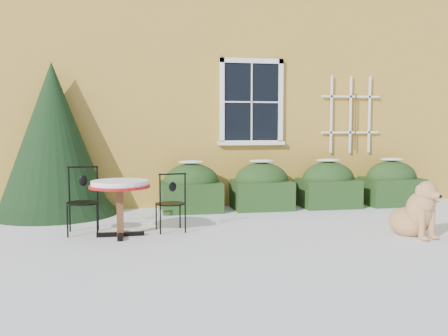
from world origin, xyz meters
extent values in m
plane|color=white|center=(0.00, 0.00, 0.00)|extent=(80.00, 80.00, 0.00)
cube|color=gold|center=(0.00, 7.00, 3.00)|extent=(12.00, 8.00, 6.00)
cube|color=black|center=(0.90, 2.96, 1.98)|extent=(1.05, 0.03, 1.45)
cube|color=white|center=(0.90, 2.95, 2.75)|extent=(1.23, 0.06, 0.09)
cube|color=white|center=(0.90, 2.95, 1.21)|extent=(1.23, 0.06, 0.09)
cube|color=white|center=(0.33, 2.95, 1.98)|extent=(0.09, 0.06, 1.63)
cube|color=white|center=(1.47, 2.95, 1.98)|extent=(0.09, 0.06, 1.63)
cube|color=white|center=(0.90, 2.94, 1.98)|extent=(0.02, 0.02, 1.45)
cube|color=white|center=(0.90, 2.94, 1.98)|extent=(1.05, 0.02, 0.02)
cube|color=white|center=(0.90, 2.95, 1.20)|extent=(1.29, 0.14, 0.07)
cube|color=white|center=(2.50, 2.94, 1.75)|extent=(0.04, 0.03, 1.50)
cube|color=white|center=(2.90, 2.94, 1.75)|extent=(0.04, 0.03, 1.50)
cube|color=white|center=(3.30, 2.94, 1.75)|extent=(0.04, 0.03, 1.50)
cube|color=white|center=(2.90, 2.94, 1.40)|extent=(1.20, 0.03, 0.04)
cube|color=white|center=(2.90, 2.94, 2.10)|extent=(1.20, 0.03, 0.04)
cylinder|color=#472D19|center=(3.00, 2.92, 1.60)|extent=(0.02, 0.02, 1.10)
cube|color=#193213|center=(-0.30, 2.55, 0.26)|extent=(1.05, 0.80, 0.52)
ellipsoid|color=#193213|center=(-0.30, 2.55, 0.52)|extent=(1.00, 0.72, 0.67)
ellipsoid|color=white|center=(-0.30, 2.55, 0.88)|extent=(0.47, 0.32, 0.06)
cube|color=#193213|center=(1.00, 2.55, 0.26)|extent=(1.05, 0.80, 0.52)
ellipsoid|color=#193213|center=(1.00, 2.55, 0.52)|extent=(1.00, 0.72, 0.67)
ellipsoid|color=white|center=(1.00, 2.55, 0.88)|extent=(0.47, 0.32, 0.06)
cube|color=#193213|center=(2.30, 2.55, 0.26)|extent=(1.05, 0.80, 0.52)
ellipsoid|color=#193213|center=(2.30, 2.55, 0.52)|extent=(1.00, 0.72, 0.67)
ellipsoid|color=white|center=(2.30, 2.55, 0.88)|extent=(0.47, 0.32, 0.06)
cube|color=#193213|center=(3.60, 2.55, 0.26)|extent=(1.05, 0.80, 0.52)
ellipsoid|color=#193213|center=(3.60, 2.55, 0.52)|extent=(1.00, 0.72, 0.67)
ellipsoid|color=white|center=(3.60, 2.55, 0.88)|extent=(0.47, 0.32, 0.06)
cone|color=black|center=(-2.66, 2.69, 0.62)|extent=(2.16, 2.16, 1.25)
cone|color=black|center=(-2.66, 2.69, 1.31)|extent=(1.93, 1.93, 2.61)
cube|color=black|center=(-1.52, 0.69, 0.03)|extent=(0.65, 0.07, 0.06)
cube|color=black|center=(-1.52, 0.69, 0.03)|extent=(0.07, 0.65, 0.06)
cube|color=brown|center=(-1.52, 0.69, 0.35)|extent=(0.09, 0.09, 0.70)
cylinder|color=#A70E0F|center=(-1.52, 0.69, 0.70)|extent=(0.84, 0.84, 0.04)
cylinder|color=white|center=(-1.52, 0.69, 0.74)|extent=(0.78, 0.78, 0.07)
cylinder|color=black|center=(-0.65, 1.09, 0.20)|extent=(0.02, 0.02, 0.40)
cylinder|color=black|center=(-1.01, 1.05, 0.20)|extent=(0.02, 0.02, 0.40)
cylinder|color=black|center=(-0.61, 0.74, 0.20)|extent=(0.02, 0.02, 0.40)
cylinder|color=black|center=(-0.97, 0.70, 0.20)|extent=(0.02, 0.02, 0.40)
cylinder|color=black|center=(-0.81, 0.90, 0.40)|extent=(0.41, 0.41, 0.02)
cylinder|color=black|center=(-0.61, 0.74, 0.63)|extent=(0.02, 0.02, 0.45)
cylinder|color=black|center=(-0.97, 0.70, 0.63)|extent=(0.02, 0.02, 0.45)
cylinder|color=black|center=(-0.79, 0.72, 0.85)|extent=(0.39, 0.06, 0.02)
ellipsoid|color=black|center=(-0.79, 0.72, 0.67)|extent=(0.11, 0.04, 0.14)
cylinder|color=black|center=(-2.23, 0.73, 0.22)|extent=(0.02, 0.02, 0.44)
cylinder|color=black|center=(-1.83, 0.75, 0.22)|extent=(0.02, 0.02, 0.44)
cylinder|color=black|center=(-2.24, 1.13, 0.22)|extent=(0.02, 0.02, 0.44)
cylinder|color=black|center=(-1.85, 1.14, 0.22)|extent=(0.02, 0.02, 0.44)
cylinder|color=black|center=(-2.04, 0.94, 0.44)|extent=(0.45, 0.45, 0.02)
cylinder|color=black|center=(-2.24, 1.13, 0.69)|extent=(0.02, 0.02, 0.49)
cylinder|color=black|center=(-1.85, 1.14, 0.69)|extent=(0.02, 0.02, 0.49)
cylinder|color=black|center=(-2.04, 1.14, 0.94)|extent=(0.43, 0.04, 0.02)
ellipsoid|color=black|center=(-2.04, 1.14, 0.74)|extent=(0.12, 0.03, 0.15)
ellipsoid|color=tan|center=(2.44, 0.01, 0.19)|extent=(0.64, 0.68, 0.41)
ellipsoid|color=tan|center=(2.49, -0.17, 0.37)|extent=(0.47, 0.44, 0.51)
sphere|color=tan|center=(2.51, -0.22, 0.49)|extent=(0.32, 0.32, 0.32)
cylinder|color=tan|center=(2.44, -0.32, 0.21)|extent=(0.08, 0.08, 0.41)
cylinder|color=tan|center=(2.62, -0.27, 0.21)|extent=(0.08, 0.08, 0.41)
ellipsoid|color=tan|center=(2.45, -0.36, 0.04)|extent=(0.11, 0.15, 0.07)
ellipsoid|color=tan|center=(2.63, -0.31, 0.04)|extent=(0.11, 0.15, 0.07)
cylinder|color=tan|center=(2.51, -0.23, 0.54)|extent=(0.24, 0.28, 0.22)
sphere|color=tan|center=(2.52, -0.28, 0.65)|extent=(0.27, 0.27, 0.27)
ellipsoid|color=tan|center=(2.56, -0.39, 0.62)|extent=(0.18, 0.24, 0.12)
sphere|color=black|center=(2.58, -0.48, 0.61)|extent=(0.05, 0.05, 0.05)
ellipsoid|color=tan|center=(2.40, -0.27, 0.65)|extent=(0.09, 0.11, 0.17)
ellipsoid|color=tan|center=(2.62, -0.21, 0.65)|extent=(0.09, 0.11, 0.17)
cylinder|color=tan|center=(2.55, 0.26, 0.06)|extent=(0.29, 0.28, 0.07)
camera|label=1|loc=(-1.38, -6.27, 1.52)|focal=40.00mm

